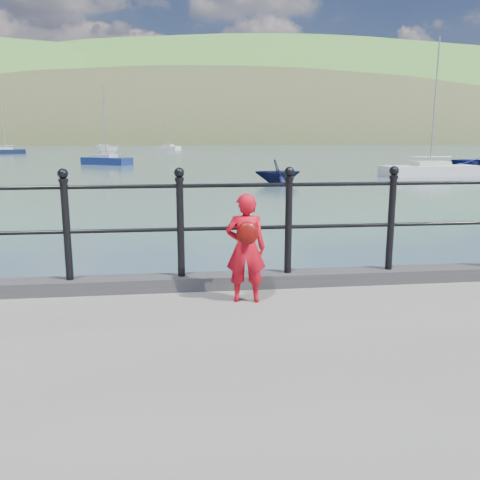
{
  "coord_description": "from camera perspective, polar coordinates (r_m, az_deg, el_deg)",
  "views": [
    {
      "loc": [
        -0.63,
        -5.63,
        2.67
      ],
      "look_at": [
        0.05,
        -0.2,
        1.55
      ],
      "focal_mm": 38.0,
      "sensor_mm": 36.0,
      "label": 1
    }
  ],
  "objects": [
    {
      "name": "ground",
      "position": [
        6.26,
        -0.68,
        -13.67
      ],
      "size": [
        600.0,
        600.0,
        0.0
      ],
      "primitive_type": "plane",
      "color": "#2D4251",
      "rests_on": "ground"
    },
    {
      "name": "kerb",
      "position": [
        5.74,
        -0.53,
        -4.56
      ],
      "size": [
        60.0,
        0.3,
        0.15
      ],
      "primitive_type": "cube",
      "color": "#28282B",
      "rests_on": "quay"
    },
    {
      "name": "railing",
      "position": [
        5.58,
        -0.55,
        2.85
      ],
      "size": [
        18.11,
        0.11,
        1.2
      ],
      "color": "black",
      "rests_on": "kerb"
    },
    {
      "name": "far_shore",
      "position": [
        249.4,
        1.92,
        5.75
      ],
      "size": [
        830.0,
        200.0,
        156.0
      ],
      "color": "#333A21",
      "rests_on": "ground"
    },
    {
      "name": "child",
      "position": [
        5.13,
        0.65,
        -0.85
      ],
      "size": [
        0.44,
        0.35,
        1.12
      ],
      "rotation": [
        0.0,
        0.0,
        3.0
      ],
      "color": "red",
      "rests_on": "quay"
    },
    {
      "name": "launch_white",
      "position": [
        66.68,
        -14.65,
        9.65
      ],
      "size": [
        3.15,
        4.85,
        1.75
      ],
      "primitive_type": "imported",
      "rotation": [
        0.0,
        0.0,
        -0.35
      ],
      "color": "white",
      "rests_on": "ground"
    },
    {
      "name": "launch_navy",
      "position": [
        29.59,
        4.25,
        7.68
      ],
      "size": [
        2.69,
        2.35,
        1.36
      ],
      "primitive_type": "imported",
      "rotation": [
        0.0,
        0.0,
        1.52
      ],
      "color": "black",
      "rests_on": "ground"
    },
    {
      "name": "sailboat_deep",
      "position": [
        106.71,
        -7.96,
        10.21
      ],
      "size": [
        4.91,
        5.08,
        8.15
      ],
      "rotation": [
        0.0,
        0.0,
        -0.82
      ],
      "color": "silver",
      "rests_on": "ground"
    },
    {
      "name": "sailboat_near",
      "position": [
        37.48,
        20.53,
        7.27
      ],
      "size": [
        6.9,
        2.35,
        9.26
      ],
      "rotation": [
        0.0,
        0.0,
        0.07
      ],
      "color": "beige",
      "rests_on": "ground"
    },
    {
      "name": "sailboat_port",
      "position": [
        50.62,
        -14.75,
        8.55
      ],
      "size": [
        5.18,
        4.42,
        7.66
      ],
      "rotation": [
        0.0,
        0.0,
        -0.63
      ],
      "color": "navy",
      "rests_on": "ground"
    },
    {
      "name": "sailboat_left",
      "position": [
        86.44,
        -24.81,
        8.97
      ],
      "size": [
        5.65,
        3.94,
        7.86
      ],
      "rotation": [
        0.0,
        0.0,
        0.46
      ],
      "color": "black",
      "rests_on": "ground"
    }
  ]
}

